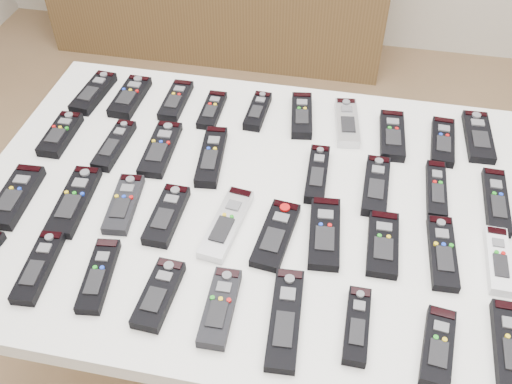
% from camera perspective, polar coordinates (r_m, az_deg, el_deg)
% --- Properties ---
extents(ground, '(4.00, 4.00, 0.00)m').
position_cam_1_polar(ground, '(1.91, 3.21, -16.00)').
color(ground, olive).
rests_on(ground, ground).
extents(table, '(1.25, 0.88, 0.78)m').
position_cam_1_polar(table, '(1.29, 0.00, -2.45)').
color(table, white).
rests_on(table, ground).
extents(remote_0, '(0.07, 0.18, 0.02)m').
position_cam_1_polar(remote_0, '(1.59, -15.94, 9.53)').
color(remote_0, black).
rests_on(remote_0, table).
extents(remote_1, '(0.06, 0.17, 0.02)m').
position_cam_1_polar(remote_1, '(1.55, -12.48, 9.29)').
color(remote_1, black).
rests_on(remote_1, table).
extents(remote_2, '(0.05, 0.16, 0.02)m').
position_cam_1_polar(remote_2, '(1.52, -8.01, 9.08)').
color(remote_2, black).
rests_on(remote_2, table).
extents(remote_3, '(0.05, 0.15, 0.02)m').
position_cam_1_polar(remote_3, '(1.48, -4.42, 8.18)').
color(remote_3, black).
rests_on(remote_3, table).
extents(remote_4, '(0.05, 0.15, 0.02)m').
position_cam_1_polar(remote_4, '(1.47, 0.17, 8.10)').
color(remote_4, black).
rests_on(remote_4, table).
extents(remote_5, '(0.07, 0.17, 0.02)m').
position_cam_1_polar(remote_5, '(1.46, 4.59, 7.66)').
color(remote_5, black).
rests_on(remote_5, table).
extents(remote_6, '(0.08, 0.18, 0.02)m').
position_cam_1_polar(remote_6, '(1.45, 9.09, 6.87)').
color(remote_6, '#B7B7BC').
rests_on(remote_6, table).
extents(remote_7, '(0.07, 0.17, 0.02)m').
position_cam_1_polar(remote_7, '(1.43, 13.46, 5.53)').
color(remote_7, black).
rests_on(remote_7, table).
extents(remote_8, '(0.06, 0.17, 0.02)m').
position_cam_1_polar(remote_8, '(1.45, 18.17, 4.82)').
color(remote_8, black).
rests_on(remote_8, table).
extents(remote_9, '(0.07, 0.18, 0.02)m').
position_cam_1_polar(remote_9, '(1.49, 21.35, 5.19)').
color(remote_9, black).
rests_on(remote_9, table).
extents(remote_10, '(0.06, 0.15, 0.02)m').
position_cam_1_polar(remote_10, '(1.47, -18.97, 5.49)').
color(remote_10, black).
rests_on(remote_10, table).
extents(remote_11, '(0.05, 0.17, 0.02)m').
position_cam_1_polar(remote_11, '(1.41, -13.99, 4.58)').
color(remote_11, black).
rests_on(remote_11, table).
extents(remote_12, '(0.07, 0.19, 0.02)m').
position_cam_1_polar(remote_12, '(1.37, -9.53, 4.29)').
color(remote_12, black).
rests_on(remote_12, table).
extents(remote_13, '(0.07, 0.20, 0.02)m').
position_cam_1_polar(remote_13, '(1.34, -4.48, 3.58)').
color(remote_13, black).
rests_on(remote_13, table).
extents(remote_14, '(0.05, 0.18, 0.02)m').
position_cam_1_polar(remote_14, '(1.29, 6.14, 1.82)').
color(remote_14, black).
rests_on(remote_14, table).
extents(remote_15, '(0.06, 0.18, 0.02)m').
position_cam_1_polar(remote_15, '(1.29, 11.91, 0.63)').
color(remote_15, black).
rests_on(remote_15, table).
extents(remote_16, '(0.04, 0.17, 0.02)m').
position_cam_1_polar(remote_16, '(1.31, 17.59, 0.23)').
color(remote_16, black).
rests_on(remote_16, table).
extents(remote_17, '(0.05, 0.19, 0.02)m').
position_cam_1_polar(remote_17, '(1.33, 22.89, -0.86)').
color(remote_17, black).
rests_on(remote_17, table).
extents(remote_18, '(0.07, 0.18, 0.02)m').
position_cam_1_polar(remote_18, '(1.34, -22.90, -0.40)').
color(remote_18, black).
rests_on(remote_18, table).
extents(remote_19, '(0.07, 0.20, 0.02)m').
position_cam_1_polar(remote_19, '(1.29, -17.72, -0.85)').
color(remote_19, black).
rests_on(remote_19, table).
extents(remote_20, '(0.07, 0.17, 0.02)m').
position_cam_1_polar(remote_20, '(1.26, -13.07, -1.16)').
color(remote_20, black).
rests_on(remote_20, table).
extents(remote_21, '(0.06, 0.16, 0.02)m').
position_cam_1_polar(remote_21, '(1.21, -8.92, -2.30)').
color(remote_21, black).
rests_on(remote_21, table).
extents(remote_22, '(0.08, 0.20, 0.02)m').
position_cam_1_polar(remote_22, '(1.19, -2.96, -3.16)').
color(remote_22, '#B7B7BC').
rests_on(remote_22, table).
extents(remote_23, '(0.08, 0.18, 0.02)m').
position_cam_1_polar(remote_23, '(1.17, 2.00, -4.27)').
color(remote_23, black).
rests_on(remote_23, table).
extents(remote_24, '(0.08, 0.19, 0.02)m').
position_cam_1_polar(remote_24, '(1.17, 6.87, -4.08)').
color(remote_24, black).
rests_on(remote_24, table).
extents(remote_25, '(0.06, 0.16, 0.02)m').
position_cam_1_polar(remote_25, '(1.18, 12.57, -5.06)').
color(remote_25, black).
rests_on(remote_25, table).
extents(remote_26, '(0.06, 0.18, 0.02)m').
position_cam_1_polar(remote_26, '(1.19, 18.14, -5.76)').
color(remote_26, black).
rests_on(remote_26, table).
extents(remote_27, '(0.04, 0.16, 0.02)m').
position_cam_1_polar(remote_27, '(1.22, 23.06, -6.30)').
color(remote_27, silver).
rests_on(remote_27, table).
extents(remote_29, '(0.06, 0.17, 0.02)m').
position_cam_1_polar(remote_29, '(1.19, -20.92, -6.99)').
color(remote_29, black).
rests_on(remote_29, table).
extents(remote_30, '(0.07, 0.17, 0.02)m').
position_cam_1_polar(remote_30, '(1.14, -15.45, -8.03)').
color(remote_30, black).
rests_on(remote_30, table).
extents(remote_31, '(0.06, 0.15, 0.02)m').
position_cam_1_polar(remote_31, '(1.09, -9.70, -10.04)').
color(remote_31, black).
rests_on(remote_31, table).
extents(remote_32, '(0.06, 0.16, 0.02)m').
position_cam_1_polar(remote_32, '(1.06, -3.62, -11.43)').
color(remote_32, black).
rests_on(remote_32, table).
extents(remote_33, '(0.07, 0.21, 0.02)m').
position_cam_1_polar(remote_33, '(1.05, 2.94, -12.52)').
color(remote_33, black).
rests_on(remote_33, table).
extents(remote_34, '(0.04, 0.15, 0.02)m').
position_cam_1_polar(remote_34, '(1.05, 10.07, -13.00)').
color(remote_34, black).
rests_on(remote_34, table).
extents(remote_35, '(0.07, 0.15, 0.02)m').
position_cam_1_polar(remote_35, '(1.06, 17.74, -14.49)').
color(remote_35, black).
rests_on(remote_35, table).
extents(remote_36, '(0.06, 0.18, 0.02)m').
position_cam_1_polar(remote_36, '(1.11, 24.09, -13.89)').
color(remote_36, black).
rests_on(remote_36, table).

